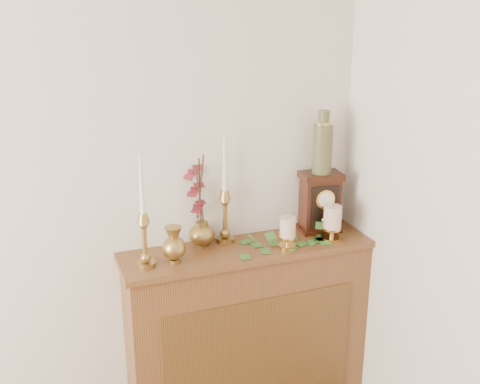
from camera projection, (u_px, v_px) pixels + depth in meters
name	position (u px, v px, depth m)	size (l,w,h in m)	color
console_shelf	(249.00, 335.00, 2.84)	(1.24, 0.34, 0.93)	brown
candlestick_left	(144.00, 231.00, 2.42)	(0.09, 0.09, 0.51)	#A87E43
candlestick_center	(225.00, 208.00, 2.68)	(0.09, 0.09, 0.53)	#A87E43
bud_vase	(174.00, 245.00, 2.48)	(0.11, 0.11, 0.17)	#A87E43
ginger_jar	(197.00, 203.00, 2.65)	(0.19, 0.20, 0.46)	#A87E43
pillar_candle_left	(288.00, 231.00, 2.64)	(0.08, 0.08, 0.16)	gold
pillar_candle_right	(332.00, 221.00, 2.73)	(0.10, 0.10, 0.19)	gold
ivy_garland	(282.00, 241.00, 2.71)	(0.49, 0.20, 0.09)	#356928
mantel_clock	(320.00, 203.00, 2.83)	(0.22, 0.17, 0.31)	#38150B
ceramic_vase	(323.00, 145.00, 2.74)	(0.10, 0.10, 0.31)	#1A3427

